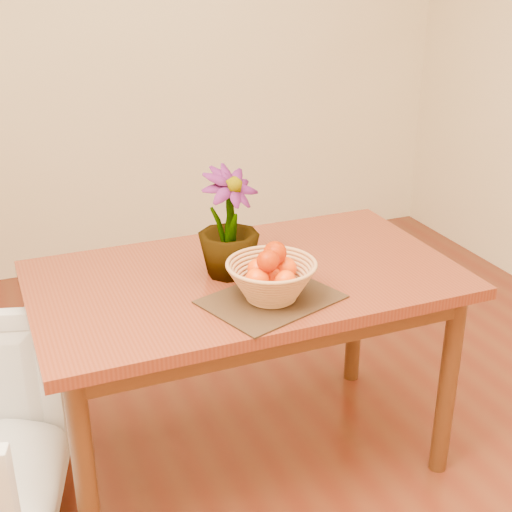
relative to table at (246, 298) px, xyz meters
name	(u,v)px	position (x,y,z in m)	size (l,w,h in m)	color
floor	(280,510)	(0.00, -0.30, -0.66)	(4.50, 4.50, 0.00)	#632A17
wall_back	(110,27)	(0.00, 1.95, 0.69)	(4.00, 0.02, 2.70)	#FEE9C1
table	(246,298)	(0.00, 0.00, 0.00)	(1.40, 0.80, 0.75)	maroon
placemat	(271,299)	(0.00, -0.20, 0.09)	(0.39, 0.29, 0.01)	#3B2615
wicker_basket	(271,282)	(0.00, -0.20, 0.15)	(0.28, 0.28, 0.11)	tan
orange_pile	(272,266)	(0.00, -0.20, 0.20)	(0.18, 0.18, 0.13)	#FF4A04
potted_plant	(229,223)	(-0.05, 0.02, 0.27)	(0.20, 0.20, 0.36)	#184413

